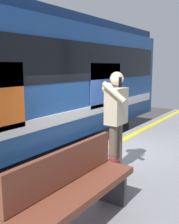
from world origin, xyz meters
name	(u,v)px	position (x,y,z in m)	size (l,w,h in m)	color
ground_plane	(88,188)	(0.00, 0.00, 0.00)	(23.89, 23.89, 0.00)	#3D3D3F
safety_line	(100,151)	(0.00, 0.30, 0.90)	(12.52, 0.16, 0.01)	yellow
track_rail_near	(47,172)	(0.00, -1.25, 0.08)	(16.61, 0.08, 0.16)	slate
track_rail_far	(8,161)	(0.00, -2.68, 0.08)	(16.61, 0.08, 0.16)	slate
train_carriage	(16,77)	(0.22, -1.96, 2.40)	(10.65, 2.88, 3.73)	#1E478C
passenger	(116,114)	(0.80, 1.09, 1.90)	(0.57, 0.55, 1.69)	brown
handbag	(109,172)	(1.28, 1.25, 1.09)	(0.34, 0.31, 0.42)	maroon
bench	(76,186)	(2.45, 1.48, 1.40)	(1.76, 0.44, 0.90)	brown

